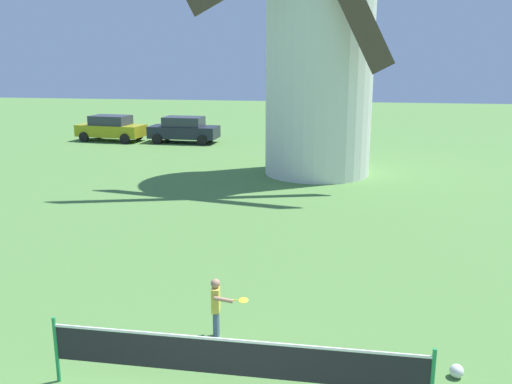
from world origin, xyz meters
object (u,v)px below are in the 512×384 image
player_far (217,305)px  stray_ball (457,371)px  windmill (321,19)px  parked_car_mustard (111,128)px  tennis_net (234,358)px  parked_car_black (184,129)px

player_far → stray_ball: player_far is taller
windmill → parked_car_mustard: (-13.06, 7.73, -5.76)m
windmill → stray_ball: size_ratio=65.20×
tennis_net → player_far: 1.91m
player_far → parked_car_black: size_ratio=0.27×
player_far → parked_car_black: (-7.51, 22.78, 0.16)m
tennis_net → player_far: (-0.67, 1.78, -0.04)m
windmill → parked_car_mustard: 16.23m
parked_car_mustard → parked_car_black: (4.64, 0.02, 0.00)m
parked_car_black → tennis_net: bearing=-71.6°
windmill → tennis_net: size_ratio=2.54×
player_far → stray_ball: (4.07, -0.63, -0.54)m
tennis_net → player_far: size_ratio=5.00×
windmill → player_far: bearing=-93.5°
tennis_net → parked_car_black: bearing=108.4°
windmill → player_far: (-0.91, -15.03, -5.92)m
tennis_net → player_far: player_far is taller
windmill → player_far: windmill is taller
parked_car_mustard → parked_car_black: same height
stray_ball → windmill: bearing=101.4°
stray_ball → parked_car_mustard: size_ratio=0.05×
parked_car_black → parked_car_mustard: bearing=-179.8°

